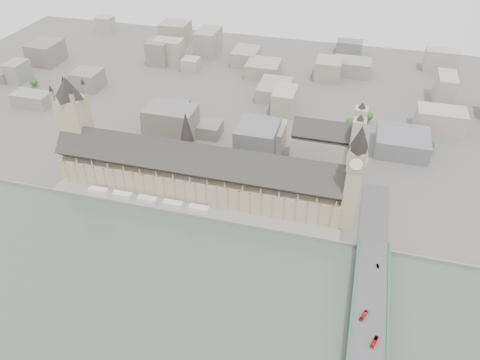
% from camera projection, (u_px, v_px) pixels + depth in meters
% --- Properties ---
extents(ground, '(900.00, 900.00, 0.00)m').
position_uv_depth(ground, '(191.00, 205.00, 427.27)').
color(ground, '#595651').
rests_on(ground, ground).
extents(embankment_wall, '(600.00, 1.50, 3.00)m').
position_uv_depth(embankment_wall, '(185.00, 214.00, 414.75)').
color(embankment_wall, gray).
rests_on(embankment_wall, ground).
extents(river_terrace, '(270.00, 15.00, 2.00)m').
position_uv_depth(river_terrace, '(188.00, 210.00, 420.86)').
color(river_terrace, gray).
rests_on(river_terrace, ground).
extents(terrace_tents, '(118.00, 7.00, 4.00)m').
position_uv_depth(terrace_tents, '(147.00, 199.00, 427.90)').
color(terrace_tents, silver).
rests_on(terrace_tents, river_terrace).
extents(palace_of_westminster, '(265.00, 40.73, 55.44)m').
position_uv_depth(palace_of_westminster, '(197.00, 173.00, 428.99)').
color(palace_of_westminster, tan).
rests_on(palace_of_westminster, ground).
extents(elizabeth_tower, '(17.00, 17.00, 107.50)m').
position_uv_depth(elizabeth_tower, '(355.00, 172.00, 369.73)').
color(elizabeth_tower, tan).
rests_on(elizabeth_tower, ground).
extents(victoria_tower, '(30.00, 30.00, 100.00)m').
position_uv_depth(victoria_tower, '(75.00, 121.00, 440.23)').
color(victoria_tower, tan).
rests_on(victoria_tower, ground).
extents(central_tower, '(13.00, 13.00, 48.00)m').
position_uv_depth(central_tower, '(187.00, 135.00, 414.99)').
color(central_tower, gray).
rests_on(central_tower, ground).
extents(westminster_bridge, '(25.00, 325.00, 10.25)m').
position_uv_depth(westminster_bridge, '(369.00, 317.00, 322.25)').
color(westminster_bridge, '#474749').
rests_on(westminster_bridge, ground).
extents(westminster_abbey, '(68.00, 36.00, 64.00)m').
position_uv_depth(westminster_abbey, '(328.00, 145.00, 462.51)').
color(westminster_abbey, '#A69F95').
rests_on(westminster_abbey, ground).
extents(city_skyline_inland, '(720.00, 360.00, 38.00)m').
position_uv_depth(city_skyline_inland, '(255.00, 77.00, 605.73)').
color(city_skyline_inland, gray).
rests_on(city_skyline_inland, ground).
extents(park_trees, '(110.00, 30.00, 15.00)m').
position_uv_depth(park_trees, '(202.00, 161.00, 471.38)').
color(park_trees, '#224719').
rests_on(park_trees, ground).
extents(red_bus_north, '(5.72, 9.66, 2.65)m').
position_uv_depth(red_bus_north, '(364.00, 315.00, 315.68)').
color(red_bus_north, red).
rests_on(red_bus_north, westminster_bridge).
extents(red_bus_south, '(5.23, 9.91, 2.70)m').
position_uv_depth(red_bus_south, '(375.00, 342.00, 299.31)').
color(red_bus_south, red).
rests_on(red_bus_south, westminster_bridge).
extents(car_silver, '(1.95, 4.14, 1.31)m').
position_uv_depth(car_silver, '(378.00, 266.00, 352.66)').
color(car_silver, gray).
rests_on(car_silver, westminster_bridge).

